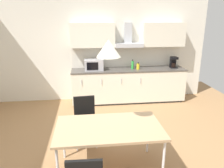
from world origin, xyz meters
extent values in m
cube|color=#9E754C|center=(0.00, 0.00, -0.01)|extent=(7.95, 7.38, 0.02)
cube|color=silver|center=(0.00, 2.51, 1.44)|extent=(6.36, 0.10, 2.88)
cube|color=#333333|center=(0.98, 2.15, 0.03)|extent=(2.89, 0.58, 0.05)
cube|color=silver|center=(0.98, 2.15, 0.46)|extent=(3.01, 0.63, 0.83)
cube|color=#4C4742|center=(0.98, 2.15, 0.89)|extent=(3.03, 0.65, 0.03)
cube|color=silver|center=(-0.27, 1.82, 0.67)|extent=(0.01, 0.01, 0.14)
cube|color=silver|center=(0.23, 1.82, 0.67)|extent=(0.01, 0.01, 0.14)
cube|color=silver|center=(0.73, 1.82, 0.67)|extent=(0.01, 0.01, 0.14)
cube|color=silver|center=(1.23, 1.82, 0.67)|extent=(0.01, 0.01, 0.14)
cube|color=silver|center=(0.98, 2.45, 1.17)|extent=(3.01, 0.02, 0.53)
cube|color=silver|center=(0.04, 2.29, 1.79)|extent=(1.14, 0.34, 0.62)
cube|color=silver|center=(1.92, 2.29, 1.79)|extent=(1.14, 0.34, 0.62)
cube|color=#B7BABF|center=(0.98, 2.27, 1.53)|extent=(0.74, 0.40, 0.10)
cube|color=#B7BABF|center=(0.98, 2.38, 1.82)|extent=(0.20, 0.16, 0.57)
cube|color=#ADADB2|center=(0.05, 2.15, 1.05)|extent=(0.48, 0.34, 0.28)
cube|color=black|center=(0.01, 1.97, 1.05)|extent=(0.29, 0.01, 0.20)
cube|color=black|center=(2.22, 2.15, 0.92)|extent=(0.18, 0.18, 0.02)
cylinder|color=black|center=(2.22, 2.14, 0.99)|extent=(0.12, 0.12, 0.12)
cube|color=black|center=(2.22, 2.21, 1.06)|extent=(0.16, 0.08, 0.30)
cube|color=black|center=(2.22, 2.14, 1.18)|extent=(0.18, 0.16, 0.06)
cylinder|color=yellow|center=(1.22, 2.09, 0.98)|extent=(0.08, 0.08, 0.15)
cylinder|color=black|center=(1.22, 2.09, 1.07)|extent=(0.03, 0.03, 0.03)
cylinder|color=green|center=(1.09, 2.16, 1.01)|extent=(0.06, 0.06, 0.21)
cylinder|color=black|center=(1.09, 2.16, 1.14)|extent=(0.03, 0.03, 0.05)
cube|color=tan|center=(0.15, -0.65, 0.71)|extent=(1.52, 0.89, 0.04)
cylinder|color=silver|center=(0.85, -1.03, 0.35)|extent=(0.04, 0.04, 0.69)
cylinder|color=silver|center=(-0.55, -0.26, 0.35)|extent=(0.04, 0.04, 0.69)
cylinder|color=silver|center=(0.85, -0.26, 0.35)|extent=(0.04, 0.04, 0.69)
cube|color=black|center=(-0.19, 0.10, 0.45)|extent=(0.43, 0.43, 0.04)
cube|color=black|center=(-0.20, 0.28, 0.67)|extent=(0.38, 0.07, 0.40)
cylinder|color=silver|center=(-0.01, -0.06, 0.21)|extent=(0.02, 0.02, 0.43)
cylinder|color=silver|center=(-0.35, -0.08, 0.21)|extent=(0.02, 0.02, 0.43)
cylinder|color=silver|center=(-0.03, 0.28, 0.21)|extent=(0.02, 0.02, 0.43)
cylinder|color=silver|center=(-0.37, 0.25, 0.21)|extent=(0.02, 0.02, 0.43)
cone|color=silver|center=(0.15, -0.65, 1.85)|extent=(0.32, 0.32, 0.22)
camera|label=1|loc=(-0.14, -3.44, 2.24)|focal=35.00mm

